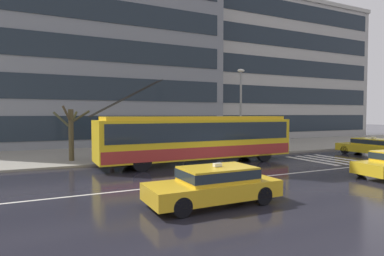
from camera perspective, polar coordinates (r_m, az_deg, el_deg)
The scene contains 17 objects.
ground_plane at distance 16.70m, azimuth 8.37°, elevation -8.06°, with size 160.00×160.00×0.00m, color black.
sidewalk_slab at distance 25.84m, azimuth -4.55°, elevation -4.13°, with size 80.00×10.00×0.14m, color gray.
crosswalk_stripe_edge_near at distance 22.28m, azimuth 20.55°, elevation -5.52°, with size 0.44×4.40×0.01m, color beige.
crosswalk_stripe_inner_a at distance 22.94m, azimuth 22.11°, elevation -5.32°, with size 0.44×4.40×0.01m, color beige.
crosswalk_stripe_center at distance 23.60m, azimuth 23.59°, elevation -5.13°, with size 0.44×4.40×0.01m, color beige.
crosswalk_stripe_inner_b at distance 24.29m, azimuth 24.99°, elevation -4.94°, with size 0.44×4.40×0.01m, color beige.
lane_centre_line at distance 15.74m, azimuth 10.83°, elevation -8.72°, with size 72.00×0.14×0.01m, color silver.
trolleybus at distance 19.50m, azimuth 1.21°, elevation -1.75°, with size 12.63×2.62×5.04m.
taxi_cross_traffic at distance 26.92m, azimuth 29.56°, elevation -2.83°, with size 2.01×4.74×1.39m.
taxi_oncoming_near at distance 10.94m, azimuth 4.07°, elevation -9.92°, with size 4.57×1.86×1.39m.
bus_shelter at distance 21.63m, azimuth -7.45°, elevation -0.20°, with size 4.27×1.72×2.52m.
pedestrian_at_shelter at distance 20.88m, azimuth -14.39°, elevation -0.92°, with size 1.10×1.10×2.08m.
pedestrian_approaching_curb at distance 20.63m, azimuth -8.22°, elevation -2.81°, with size 0.37×0.37×1.71m.
street_lamp at distance 23.92m, azimuth 8.76°, elevation 4.43°, with size 0.60×0.32×6.25m.
street_tree_bare at distance 21.19m, azimuth -20.90°, elevation -0.43°, with size 2.18×1.97×3.44m.
office_tower_corner_left at distance 38.04m, azimuth -18.73°, elevation 19.01°, with size 26.01×15.28×27.87m.
office_tower_corner_right at distance 46.63m, azimuth 13.90°, elevation 9.62°, with size 26.00×11.35×17.75m.
Camera 1 is at (-9.16, -13.63, 3.06)m, focal length 29.70 mm.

